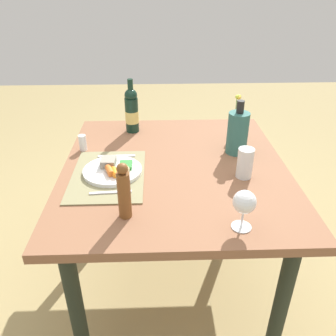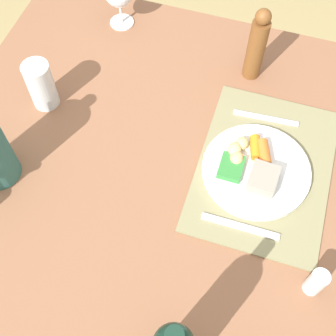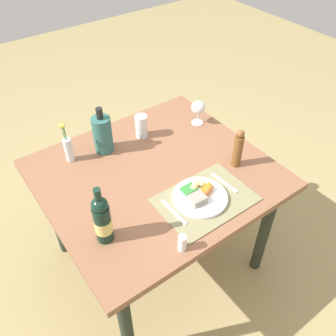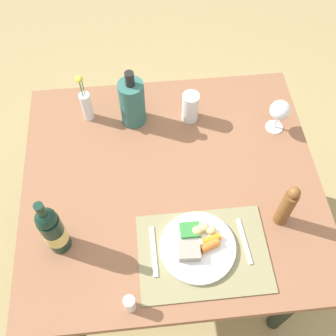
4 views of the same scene
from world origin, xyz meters
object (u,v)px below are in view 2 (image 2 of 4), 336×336
object	(u,v)px
knife	(266,118)
pepper_mill	(257,46)
fork	(240,226)
salt_shaker	(316,282)
dining_table	(140,182)
water_tumbler	(42,87)
dinner_plate	(255,169)

from	to	relation	value
knife	pepper_mill	size ratio (longest dim) A/B	0.77
fork	salt_shaker	bearing A→B (deg)	-116.87
dining_table	pepper_mill	bearing A→B (deg)	-28.44
knife	water_tumbler	size ratio (longest dim) A/B	1.25
dining_table	fork	size ratio (longest dim) A/B	6.27
knife	dinner_plate	bearing A→B (deg)	177.82
pepper_mill	water_tumbler	world-z (taller)	pepper_mill
fork	dinner_plate	bearing A→B (deg)	0.05
dining_table	salt_shaker	bearing A→B (deg)	-111.40
fork	pepper_mill	world-z (taller)	pepper_mill
dinner_plate	knife	world-z (taller)	dinner_plate
dinner_plate	water_tumbler	bearing A→B (deg)	85.31
dinner_plate	salt_shaker	bearing A→B (deg)	-143.60
pepper_mill	salt_shaker	bearing A→B (deg)	-155.26
pepper_mill	dining_table	bearing A→B (deg)	151.56
dinner_plate	pepper_mill	bearing A→B (deg)	13.87
knife	pepper_mill	bearing A→B (deg)	22.48
knife	pepper_mill	world-z (taller)	pepper_mill
knife	pepper_mill	xyz separation A→B (m)	(0.14, 0.07, 0.10)
knife	water_tumbler	distance (m)	0.58
knife	fork	bearing A→B (deg)	177.20
fork	salt_shaker	xyz separation A→B (m)	(-0.09, -0.18, 0.03)
dinner_plate	pepper_mill	xyz separation A→B (m)	(0.31, 0.08, 0.09)
dining_table	salt_shaker	distance (m)	0.51
dining_table	pepper_mill	world-z (taller)	pepper_mill
pepper_mill	salt_shaker	distance (m)	0.61
dinner_plate	fork	distance (m)	0.15
dining_table	dinner_plate	distance (m)	0.31
fork	salt_shaker	world-z (taller)	salt_shaker
water_tumbler	pepper_mill	bearing A→B (deg)	-62.22
knife	dining_table	bearing A→B (deg)	125.84
fork	knife	distance (m)	0.32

